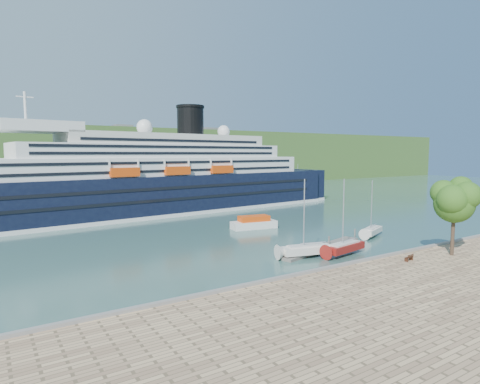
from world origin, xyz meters
TOP-DOWN VIEW (x-y plane):
  - ground at (0.00, 0.00)m, footprint 400.00×400.00m
  - far_hillside at (0.00, 145.00)m, footprint 400.00×50.00m
  - quay_coping at (0.00, -0.20)m, footprint 220.00×0.50m
  - cruise_ship at (-9.66, 56.06)m, footprint 114.21×27.75m
  - park_bench at (2.00, -2.96)m, footprint 1.49×0.78m
  - promenade_tree at (9.06, -4.19)m, footprint 6.51×6.51m
  - floating_pontoon at (0.31, 10.01)m, footprint 18.00×6.48m
  - sailboat_white_near at (-4.60, 7.70)m, footprint 8.06×3.91m
  - sailboat_red at (0.76, 6.04)m, footprint 7.97×3.40m
  - sailboat_white_far at (13.88, 12.23)m, footprint 7.17×4.46m
  - tender_launch at (1.20, 28.65)m, footprint 8.94×4.29m

SIDE VIEW (x-z plane):
  - ground at x=0.00m, z-range 0.00..0.00m
  - floating_pontoon at x=0.31m, z-range 0.00..0.40m
  - quay_coping at x=0.00m, z-range 1.00..1.30m
  - tender_launch at x=1.20m, z-range 0.00..2.37m
  - park_bench at x=2.00m, z-range 1.00..1.91m
  - sailboat_white_far at x=13.88m, z-range 0.00..8.99m
  - sailboat_red at x=0.76m, z-range 0.00..9.97m
  - sailboat_white_near at x=-4.60m, z-range 0.00..10.04m
  - promenade_tree at x=9.06m, z-range 1.00..11.78m
  - far_hillside at x=0.00m, z-range 0.00..24.00m
  - cruise_ship at x=-9.66m, z-range 0.00..25.40m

